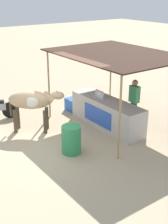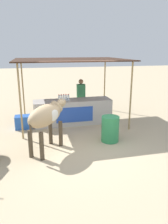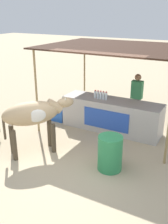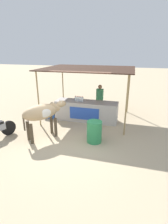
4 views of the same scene
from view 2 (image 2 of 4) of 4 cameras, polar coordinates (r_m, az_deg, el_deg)
The scene contains 8 objects.
ground_plane at distance 6.74m, azimuth 0.63°, elevation -8.91°, with size 60.00×60.00×0.00m, color tan.
stall_counter at distance 8.59m, azimuth -2.95°, elevation 0.05°, with size 3.00×0.82×0.96m.
stall_awning at distance 8.57m, azimuth -3.53°, elevation 13.01°, with size 4.20×3.20×2.49m.
water_bottle_row at distance 8.35m, azimuth -5.32°, elevation 3.74°, with size 0.43×0.07×0.25m.
vendor_behind_counter at distance 9.32m, azimuth -0.79°, elevation 3.69°, with size 0.34×0.22×1.65m.
cooler_box at distance 8.45m, azimuth -15.53°, elevation -2.52°, with size 0.60×0.44×0.48m, color blue.
water_barrel at distance 7.00m, azimuth 6.84°, elevation -4.41°, with size 0.56×0.56×0.82m, color #2D8C51.
cow at distance 6.21m, azimuth -9.68°, elevation -1.14°, with size 1.41×1.66×1.44m.
Camera 2 is at (-1.51, -5.92, 2.85)m, focal length 35.00 mm.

